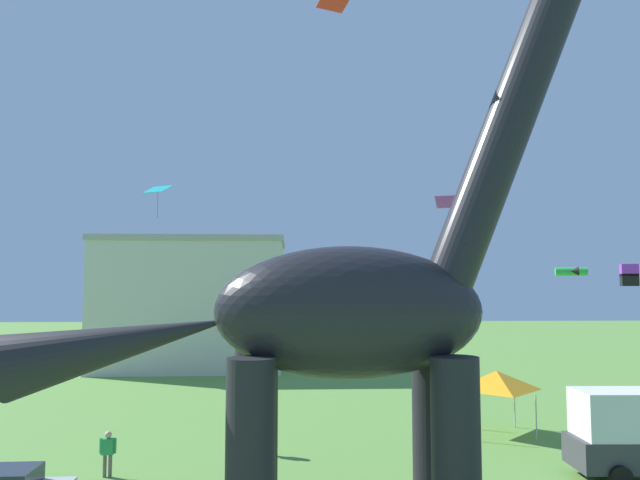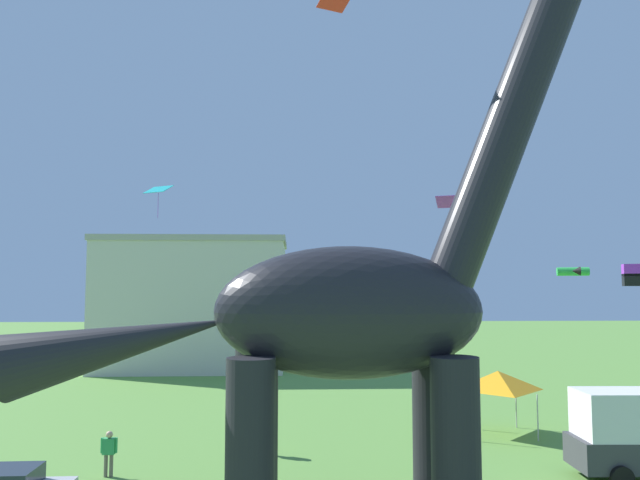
% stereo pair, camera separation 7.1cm
% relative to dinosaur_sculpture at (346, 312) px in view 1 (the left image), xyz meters
% --- Properties ---
extents(dinosaur_sculpture, '(16.69, 3.54, 17.45)m').
position_rel_dinosaur_sculpture_xyz_m(dinosaur_sculpture, '(0.00, 0.00, 0.00)').
color(dinosaur_sculpture, black).
rests_on(dinosaur_sculpture, ground_plane).
extents(person_far_spectator, '(0.62, 0.27, 1.66)m').
position_rel_dinosaur_sculpture_xyz_m(person_far_spectator, '(-8.23, 7.13, -5.30)').
color(person_far_spectator, '#6B6056').
rests_on(person_far_spectator, ground_plane).
extents(person_photographer, '(0.64, 0.28, 1.72)m').
position_rel_dinosaur_sculpture_xyz_m(person_photographer, '(-2.57, 9.91, -5.27)').
color(person_photographer, '#6B6056').
rests_on(person_photographer, ground_plane).
extents(festival_canopy_tent, '(3.15, 3.15, 3.00)m').
position_rel_dinosaur_sculpture_xyz_m(festival_canopy_tent, '(8.47, 13.01, -3.76)').
color(festival_canopy_tent, '#B2B2B7').
rests_on(festival_canopy_tent, ground_plane).
extents(kite_near_high, '(1.28, 1.09, 1.41)m').
position_rel_dinosaur_sculpture_xyz_m(kite_near_high, '(4.02, 4.08, 3.59)').
color(kite_near_high, purple).
extents(kite_mid_right, '(0.82, 0.82, 0.83)m').
position_rel_dinosaur_sculpture_xyz_m(kite_mid_right, '(2.15, 8.10, -0.55)').
color(kite_mid_right, orange).
extents(kite_near_low, '(1.73, 1.61, 0.49)m').
position_rel_dinosaur_sculpture_xyz_m(kite_near_low, '(13.95, 16.34, 1.60)').
color(kite_near_low, green).
extents(kite_drifting, '(0.90, 0.80, 1.00)m').
position_rel_dinosaur_sculpture_xyz_m(kite_drifting, '(-5.46, 1.94, 3.59)').
color(kite_drifting, '#19B2B7').
extents(kite_far_right, '(1.15, 1.01, 0.28)m').
position_rel_dinosaur_sculpture_xyz_m(kite_far_right, '(-0.13, 2.58, 9.86)').
color(kite_far_right, red).
extents(kite_apex, '(1.20, 1.20, 1.34)m').
position_rel_dinosaur_sculpture_xyz_m(kite_apex, '(19.28, 20.01, 1.49)').
color(kite_apex, purple).
extents(background_building_block, '(16.17, 11.03, 11.42)m').
position_rel_dinosaur_sculpture_xyz_m(background_building_block, '(-10.20, 38.64, -0.59)').
color(background_building_block, beige).
rests_on(background_building_block, ground_plane).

